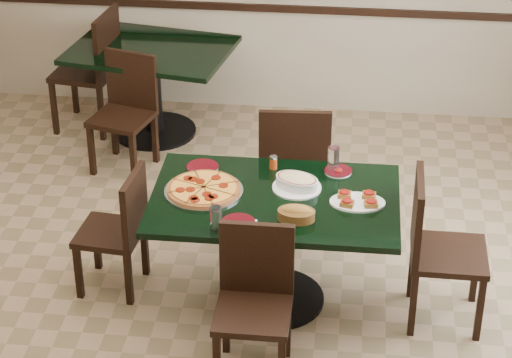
# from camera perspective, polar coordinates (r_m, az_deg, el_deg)

# --- Properties ---
(floor) EXTENTS (5.50, 5.50, 0.00)m
(floor) POSITION_cam_1_polar(r_m,az_deg,el_deg) (6.31, -1.49, -6.70)
(floor) COLOR #8E7152
(floor) RESTS_ON ground
(room_shell) EXTENTS (5.50, 5.50, 5.50)m
(room_shell) POSITION_cam_1_polar(r_m,az_deg,el_deg) (7.23, 8.43, 8.56)
(room_shell) COLOR white
(room_shell) RESTS_ON floor
(main_table) EXTENTS (1.46, 0.95, 0.75)m
(main_table) POSITION_cam_1_polar(r_m,az_deg,el_deg) (5.96, 1.07, -2.55)
(main_table) COLOR black
(main_table) RESTS_ON floor
(back_table) EXTENTS (1.37, 1.09, 0.75)m
(back_table) POSITION_cam_1_polar(r_m,az_deg,el_deg) (8.04, -5.96, 5.99)
(back_table) COLOR black
(back_table) RESTS_ON floor
(chair_far) EXTENTS (0.49, 0.49, 1.00)m
(chair_far) POSITION_cam_1_polar(r_m,az_deg,el_deg) (6.62, 2.21, 0.95)
(chair_far) COLOR black
(chair_far) RESTS_ON floor
(chair_near) EXTENTS (0.41, 0.41, 0.88)m
(chair_near) POSITION_cam_1_polar(r_m,az_deg,el_deg) (5.50, -0.08, -6.59)
(chair_near) COLOR black
(chair_near) RESTS_ON floor
(chair_right) EXTENTS (0.45, 0.45, 0.95)m
(chair_right) POSITION_cam_1_polar(r_m,az_deg,el_deg) (5.94, 10.17, -3.58)
(chair_right) COLOR black
(chair_right) RESTS_ON floor
(chair_left) EXTENTS (0.42, 0.42, 0.83)m
(chair_left) POSITION_cam_1_polar(r_m,az_deg,el_deg) (6.19, -7.74, -2.67)
(chair_left) COLOR black
(chair_left) RESTS_ON floor
(back_chair_near) EXTENTS (0.51, 0.51, 0.89)m
(back_chair_near) POSITION_cam_1_polar(r_m,az_deg,el_deg) (7.60, -7.42, 4.20)
(back_chair_near) COLOR black
(back_chair_near) RESTS_ON floor
(back_chair_left) EXTENTS (0.53, 0.53, 1.01)m
(back_chair_left) POSITION_cam_1_polar(r_m,az_deg,el_deg) (8.17, -9.18, 6.52)
(back_chair_left) COLOR black
(back_chair_left) RESTS_ON floor
(pepperoni_pizza) EXTENTS (0.47, 0.47, 0.04)m
(pepperoni_pizza) POSITION_cam_1_polar(r_m,az_deg,el_deg) (5.92, -3.01, -0.58)
(pepperoni_pizza) COLOR silver
(pepperoni_pizza) RESTS_ON main_table
(lasagna_casserole) EXTENTS (0.31, 0.29, 0.09)m
(lasagna_casserole) POSITION_cam_1_polar(r_m,az_deg,el_deg) (5.93, 2.35, -0.15)
(lasagna_casserole) COLOR white
(lasagna_casserole) RESTS_ON main_table
(bread_basket) EXTENTS (0.22, 0.15, 0.09)m
(bread_basket) POSITION_cam_1_polar(r_m,az_deg,el_deg) (5.64, 2.32, -1.98)
(bread_basket) COLOR brown
(bread_basket) RESTS_ON main_table
(bruschetta_platter) EXTENTS (0.33, 0.23, 0.05)m
(bruschetta_platter) POSITION_cam_1_polar(r_m,az_deg,el_deg) (5.82, 5.82, -1.20)
(bruschetta_platter) COLOR white
(bruschetta_platter) RESTS_ON main_table
(side_plate_near) EXTENTS (0.19, 0.19, 0.02)m
(side_plate_near) POSITION_cam_1_polar(r_m,az_deg,el_deg) (5.61, -1.02, -2.51)
(side_plate_near) COLOR white
(side_plate_near) RESTS_ON main_table
(side_plate_far_r) EXTENTS (0.17, 0.17, 0.03)m
(side_plate_far_r) POSITION_cam_1_polar(r_m,az_deg,el_deg) (6.13, 4.72, 0.46)
(side_plate_far_r) COLOR white
(side_plate_far_r) RESTS_ON main_table
(side_plate_far_l) EXTENTS (0.20, 0.20, 0.02)m
(side_plate_far_l) POSITION_cam_1_polar(r_m,az_deg,el_deg) (6.17, -3.07, 0.69)
(side_plate_far_l) COLOR white
(side_plate_far_l) RESTS_ON main_table
(napkin_setting) EXTENTS (0.18, 0.18, 0.01)m
(napkin_setting) POSITION_cam_1_polar(r_m,az_deg,el_deg) (5.60, -0.88, -2.61)
(napkin_setting) COLOR silver
(napkin_setting) RESTS_ON main_table
(water_glass_a) EXTENTS (0.07, 0.07, 0.16)m
(water_glass_a) POSITION_cam_1_polar(r_m,az_deg,el_deg) (6.12, 4.45, 1.15)
(water_glass_a) COLOR white
(water_glass_a) RESTS_ON main_table
(water_glass_b) EXTENTS (0.07, 0.07, 0.15)m
(water_glass_b) POSITION_cam_1_polar(r_m,az_deg,el_deg) (5.52, -2.30, -2.30)
(water_glass_b) COLOR white
(water_glass_b) RESTS_ON main_table
(pepper_shaker) EXTENTS (0.05, 0.05, 0.09)m
(pepper_shaker) POSITION_cam_1_polar(r_m,az_deg,el_deg) (6.14, 1.00, 0.97)
(pepper_shaker) COLOR red
(pepper_shaker) RESTS_ON main_table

